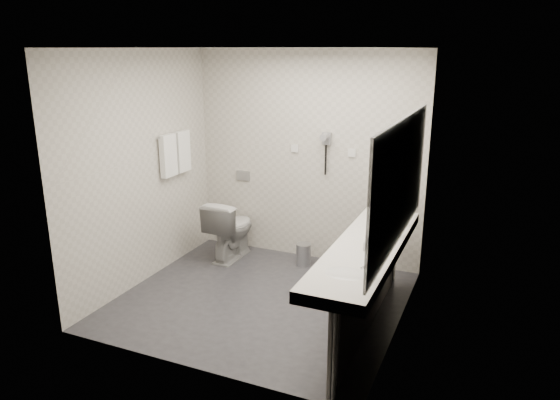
% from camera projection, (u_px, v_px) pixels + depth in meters
% --- Properties ---
extents(floor, '(2.80, 2.80, 0.00)m').
position_uv_depth(floor, '(261.00, 299.00, 5.36)').
color(floor, '#2C2C31').
rests_on(floor, ground).
extents(ceiling, '(2.80, 2.80, 0.00)m').
position_uv_depth(ceiling, '(258.00, 48.00, 4.66)').
color(ceiling, silver).
rests_on(ceiling, wall_back).
extents(wall_back, '(2.80, 0.00, 2.80)m').
position_uv_depth(wall_back, '(307.00, 158.00, 6.15)').
color(wall_back, beige).
rests_on(wall_back, floor).
extents(wall_front, '(2.80, 0.00, 2.80)m').
position_uv_depth(wall_front, '(184.00, 222.00, 3.86)').
color(wall_front, beige).
rests_on(wall_front, floor).
extents(wall_left, '(0.00, 2.60, 2.60)m').
position_uv_depth(wall_left, '(142.00, 170.00, 5.54)').
color(wall_left, beige).
rests_on(wall_left, floor).
extents(wall_right, '(0.00, 2.60, 2.60)m').
position_uv_depth(wall_right, '(406.00, 198.00, 4.47)').
color(wall_right, beige).
rests_on(wall_right, floor).
extents(vanity_counter, '(0.55, 2.20, 0.10)m').
position_uv_depth(vanity_counter, '(366.00, 250.00, 4.53)').
color(vanity_counter, silver).
rests_on(vanity_counter, floor).
extents(vanity_panel, '(0.03, 2.15, 0.75)m').
position_uv_depth(vanity_panel, '(367.00, 295.00, 4.64)').
color(vanity_panel, gray).
rests_on(vanity_panel, floor).
extents(vanity_post_near, '(0.06, 0.06, 0.75)m').
position_uv_depth(vanity_post_near, '(335.00, 356.00, 3.71)').
color(vanity_post_near, silver).
rests_on(vanity_post_near, floor).
extents(vanity_post_far, '(0.06, 0.06, 0.75)m').
position_uv_depth(vanity_post_far, '(394.00, 255.00, 5.54)').
color(vanity_post_far, silver).
rests_on(vanity_post_far, floor).
extents(mirror, '(0.02, 2.20, 1.05)m').
position_uv_depth(mirror, '(401.00, 181.00, 4.25)').
color(mirror, '#B2BCC6').
rests_on(mirror, wall_right).
extents(basin_near, '(0.40, 0.31, 0.05)m').
position_uv_depth(basin_near, '(345.00, 275.00, 3.95)').
color(basin_near, silver).
rests_on(basin_near, vanity_counter).
extents(basin_far, '(0.40, 0.31, 0.05)m').
position_uv_depth(basin_far, '(383.00, 224.00, 5.09)').
color(basin_far, silver).
rests_on(basin_far, vanity_counter).
extents(faucet_near, '(0.04, 0.04, 0.15)m').
position_uv_depth(faucet_near, '(371.00, 268.00, 3.85)').
color(faucet_near, silver).
rests_on(faucet_near, vanity_counter).
extents(faucet_far, '(0.04, 0.04, 0.15)m').
position_uv_depth(faucet_far, '(404.00, 218.00, 4.99)').
color(faucet_far, silver).
rests_on(faucet_far, vanity_counter).
extents(soap_bottle_a, '(0.07, 0.07, 0.12)m').
position_uv_depth(soap_bottle_a, '(369.00, 238.00, 4.50)').
color(soap_bottle_a, silver).
rests_on(soap_bottle_a, vanity_counter).
extents(soap_bottle_b, '(0.08, 0.08, 0.09)m').
position_uv_depth(soap_bottle_b, '(375.00, 237.00, 4.58)').
color(soap_bottle_b, silver).
rests_on(soap_bottle_b, vanity_counter).
extents(soap_bottle_c, '(0.04, 0.04, 0.11)m').
position_uv_depth(soap_bottle_c, '(365.00, 245.00, 4.37)').
color(soap_bottle_c, silver).
rests_on(soap_bottle_c, vanity_counter).
extents(glass_left, '(0.07, 0.07, 0.11)m').
position_uv_depth(glass_left, '(383.00, 234.00, 4.62)').
color(glass_left, silver).
rests_on(glass_left, vanity_counter).
extents(glass_right, '(0.08, 0.08, 0.11)m').
position_uv_depth(glass_right, '(398.00, 230.00, 4.70)').
color(glass_right, silver).
rests_on(glass_right, vanity_counter).
extents(toilet, '(0.43, 0.75, 0.75)m').
position_uv_depth(toilet, '(231.00, 229.00, 6.34)').
color(toilet, silver).
rests_on(toilet, floor).
extents(flush_plate, '(0.18, 0.02, 0.12)m').
position_uv_depth(flush_plate, '(243.00, 176.00, 6.55)').
color(flush_plate, '#B2B5BA').
rests_on(flush_plate, wall_back).
extents(pedal_bin, '(0.23, 0.23, 0.25)m').
position_uv_depth(pedal_bin, '(304.00, 255.00, 6.18)').
color(pedal_bin, '#B2B5BA').
rests_on(pedal_bin, floor).
extents(bin_lid, '(0.18, 0.18, 0.02)m').
position_uv_depth(bin_lid, '(304.00, 245.00, 6.14)').
color(bin_lid, '#B2B5BA').
rests_on(bin_lid, pedal_bin).
extents(towel_rail, '(0.02, 0.62, 0.02)m').
position_uv_depth(towel_rail, '(174.00, 134.00, 5.92)').
color(towel_rail, silver).
rests_on(towel_rail, wall_left).
extents(towel_near, '(0.07, 0.24, 0.48)m').
position_uv_depth(towel_near, '(168.00, 156.00, 5.86)').
color(towel_near, white).
rests_on(towel_near, towel_rail).
extents(towel_far, '(0.07, 0.24, 0.48)m').
position_uv_depth(towel_far, '(182.00, 151.00, 6.10)').
color(towel_far, white).
rests_on(towel_far, towel_rail).
extents(dryer_cradle, '(0.10, 0.04, 0.14)m').
position_uv_depth(dryer_cradle, '(327.00, 138.00, 5.96)').
color(dryer_cradle, gray).
rests_on(dryer_cradle, wall_back).
extents(dryer_barrel, '(0.08, 0.14, 0.08)m').
position_uv_depth(dryer_barrel, '(325.00, 137.00, 5.89)').
color(dryer_barrel, gray).
rests_on(dryer_barrel, dryer_cradle).
extents(dryer_cord, '(0.02, 0.02, 0.35)m').
position_uv_depth(dryer_cord, '(326.00, 160.00, 6.02)').
color(dryer_cord, black).
rests_on(dryer_cord, dryer_cradle).
extents(switch_plate_a, '(0.09, 0.02, 0.09)m').
position_uv_depth(switch_plate_a, '(295.00, 148.00, 6.17)').
color(switch_plate_a, silver).
rests_on(switch_plate_a, wall_back).
extents(switch_plate_b, '(0.09, 0.02, 0.09)m').
position_uv_depth(switch_plate_b, '(352.00, 153.00, 5.90)').
color(switch_plate_b, silver).
rests_on(switch_plate_b, wall_back).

